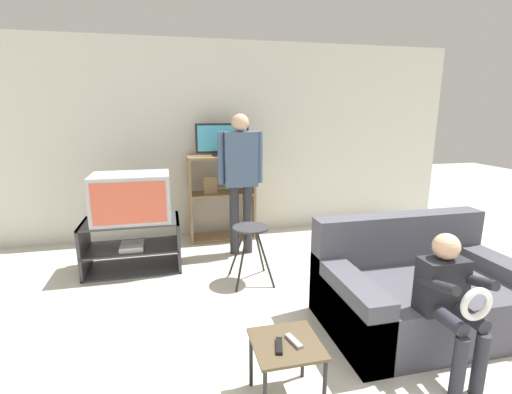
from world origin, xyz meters
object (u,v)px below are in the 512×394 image
(remote_control_black, at_px, (279,346))
(person_standing_adult, at_px, (241,171))
(tv_stand, at_px, (133,245))
(person_seated_child, at_px, (450,296))
(snack_table, at_px, (286,351))
(television_main, at_px, (132,197))
(television_flat, at_px, (222,141))
(media_shelf, at_px, (222,197))
(folding_stool, at_px, (251,236))
(couch, at_px, (419,292))
(remote_control_white, at_px, (294,341))

(remote_control_black, xyz_separation_m, person_standing_adult, (0.26, 2.44, 0.61))
(tv_stand, xyz_separation_m, person_seated_child, (2.13, -2.22, 0.29))
(snack_table, xyz_separation_m, remote_control_black, (-0.05, -0.03, 0.07))
(television_main, bearing_deg, snack_table, -65.43)
(television_main, relative_size, television_flat, 1.16)
(person_seated_child, bearing_deg, tv_stand, 133.78)
(tv_stand, relative_size, media_shelf, 0.90)
(remote_control_black, bearing_deg, folding_stool, 98.57)
(person_standing_adult, bearing_deg, remote_control_black, -95.97)
(tv_stand, bearing_deg, remote_control_black, -66.32)
(media_shelf, xyz_separation_m, couch, (1.25, -2.45, -0.30))
(snack_table, distance_m, person_standing_adult, 2.51)
(television_main, height_order, person_standing_adult, person_standing_adult)
(tv_stand, distance_m, television_main, 0.53)
(remote_control_black, xyz_separation_m, remote_control_white, (0.10, 0.02, 0.00))
(couch, bearing_deg, remote_control_white, -155.89)
(person_standing_adult, bearing_deg, television_flat, 101.84)
(television_flat, height_order, remote_control_black, television_flat)
(folding_stool, bearing_deg, remote_control_black, -96.95)
(person_seated_child, bearing_deg, television_flat, 108.59)
(media_shelf, relative_size, couch, 0.73)
(media_shelf, height_order, folding_stool, media_shelf)
(television_main, bearing_deg, tv_stand, -179.69)
(remote_control_black, xyz_separation_m, person_seated_child, (1.14, 0.03, 0.16))
(tv_stand, height_order, remote_control_black, tv_stand)
(person_standing_adult, relative_size, person_seated_child, 1.77)
(media_shelf, relative_size, person_seated_child, 1.19)
(media_shelf, bearing_deg, remote_control_white, -90.21)
(snack_table, relative_size, remote_control_white, 2.74)
(television_main, height_order, person_seated_child, television_main)
(remote_control_black, xyz_separation_m, couch, (1.36, 0.59, -0.13))
(tv_stand, bearing_deg, television_flat, 34.77)
(television_flat, relative_size, snack_table, 1.74)
(tv_stand, xyz_separation_m, media_shelf, (1.09, 0.79, 0.30))
(person_standing_adult, bearing_deg, snack_table, -94.79)
(media_shelf, bearing_deg, person_standing_adult, -76.09)
(media_shelf, xyz_separation_m, television_flat, (0.02, -0.01, 0.75))
(media_shelf, xyz_separation_m, folding_stool, (0.10, -1.39, -0.09))
(remote_control_black, bearing_deg, couch, 38.96)
(media_shelf, height_order, snack_table, media_shelf)
(couch, relative_size, person_seated_child, 1.63)
(media_shelf, bearing_deg, folding_stool, -86.07)
(remote_control_white, bearing_deg, person_standing_adult, 72.03)
(television_main, distance_m, television_flat, 1.44)
(couch, xyz_separation_m, person_standing_adult, (-1.10, 1.85, 0.74))
(television_main, xyz_separation_m, snack_table, (1.01, -2.22, -0.47))
(television_flat, relative_size, couch, 0.45)
(media_shelf, height_order, person_seated_child, media_shelf)
(snack_table, distance_m, person_seated_child, 1.11)
(snack_table, xyz_separation_m, couch, (1.31, 0.55, -0.06))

